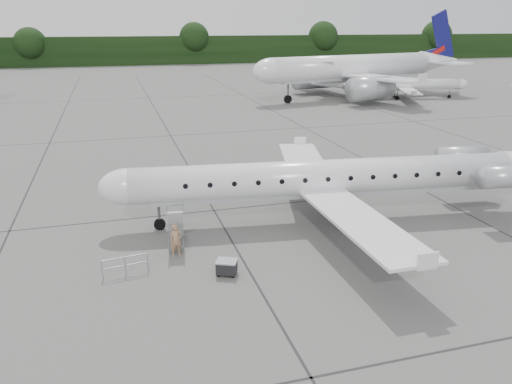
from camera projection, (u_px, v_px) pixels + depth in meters
name	position (u px, v px, depth m)	size (l,w,h in m)	color
ground	(352.00, 243.00, 28.33)	(320.00, 320.00, 0.00)	#5A5A58
treeline	(152.00, 51.00, 145.26)	(260.00, 4.00, 8.00)	black
main_regional_jet	(326.00, 160.00, 30.36)	(30.34, 21.85, 7.78)	white
airstair	(176.00, 225.00, 27.64)	(0.85, 2.46, 2.44)	white
passenger	(176.00, 240.00, 26.45)	(0.66, 0.43, 1.80)	#9B7454
safety_railing	(125.00, 266.00, 24.48)	(2.20, 0.08, 1.00)	gray
baggage_cart	(227.00, 267.00, 24.60)	(0.96, 0.77, 0.83)	black
bg_narrowbody	(353.00, 55.00, 80.04)	(38.33, 27.60, 13.76)	white
bg_regional_right	(402.00, 79.00, 80.70)	(24.09, 17.35, 6.32)	white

